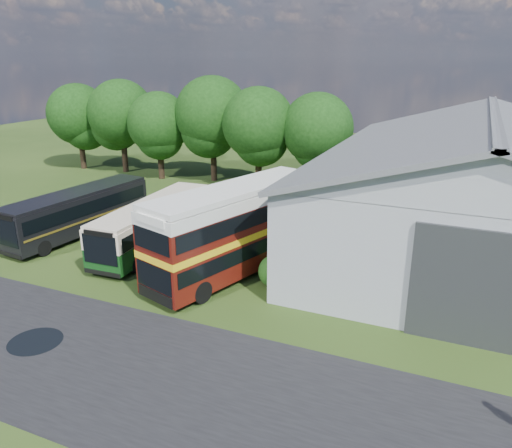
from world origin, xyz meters
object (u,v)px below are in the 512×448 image
at_px(bus_green_single, 154,224).
at_px(storage_shed, 485,181).
at_px(bus_maroon_double, 236,230).
at_px(bus_dark_single, 78,212).

bearing_deg(bus_green_single, storage_shed, 21.09).
bearing_deg(bus_green_single, bus_maroon_double, -14.07).
bearing_deg(storage_shed, bus_green_single, -156.33).
distance_m(bus_maroon_double, bus_dark_single, 12.20).
bearing_deg(bus_dark_single, bus_green_single, 5.65).
distance_m(storage_shed, bus_green_single, 19.97).
distance_m(storage_shed, bus_maroon_double, 15.18).
relative_size(storage_shed, bus_dark_single, 2.30).
relative_size(storage_shed, bus_maroon_double, 2.16).
bearing_deg(storage_shed, bus_dark_single, -161.72).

